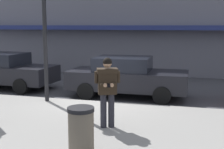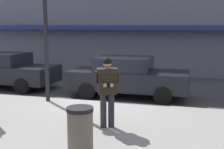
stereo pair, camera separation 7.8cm
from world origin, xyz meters
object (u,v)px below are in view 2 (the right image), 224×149
parked_sedan_near (5,70)px  street_lamp_post (45,13)px  man_texting_on_phone (107,85)px  parked_sedan_mid (128,77)px  trash_bin (80,131)px

parked_sedan_near → street_lamp_post: size_ratio=0.94×
man_texting_on_phone → parked_sedan_mid: bearing=95.7°
parked_sedan_near → trash_bin: size_ratio=4.69×
street_lamp_post → man_texting_on_phone: bearing=-37.7°
parked_sedan_near → street_lamp_post: street_lamp_post is taller
parked_sedan_mid → street_lamp_post: size_ratio=0.93×
parked_sedan_near → trash_bin: (5.89, -6.08, -0.16)m
parked_sedan_near → trash_bin: bearing=-45.9°
parked_sedan_mid → man_texting_on_phone: man_texting_on_phone is taller
man_texting_on_phone → trash_bin: bearing=-91.6°
parked_sedan_near → man_texting_on_phone: size_ratio=2.55×
man_texting_on_phone → trash_bin: man_texting_on_phone is taller
street_lamp_post → trash_bin: bearing=-54.9°
parked_sedan_near → parked_sedan_mid: 5.54m
parked_sedan_mid → man_texting_on_phone: (0.40, -4.08, 0.46)m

